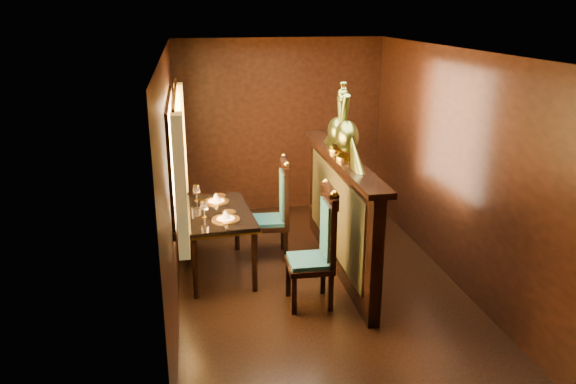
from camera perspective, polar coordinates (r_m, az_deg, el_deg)
name	(u,v)px	position (r m, az deg, el deg)	size (l,w,h in m)	color
ground	(317,282)	(6.29, 2.95, -9.16)	(5.00, 5.00, 0.00)	black
room_shell	(311,143)	(5.74, 2.34, 5.01)	(3.04, 5.04, 2.52)	black
partition	(340,211)	(6.34, 5.28, -1.94)	(0.26, 2.70, 1.36)	black
dining_table	(216,217)	(6.31, -7.29, -2.52)	(0.86, 1.31, 0.94)	black
chair_left	(321,243)	(5.62, 3.38, -5.21)	(0.46, 0.51, 1.27)	black
chair_right	(279,206)	(6.69, -0.95, -1.41)	(0.47, 0.50, 1.24)	black
peacock_left	(347,123)	(5.90, 6.05, 7.04)	(0.25, 0.67, 0.79)	#1B522D
peacock_right	(338,119)	(6.25, 5.14, 7.41)	(0.23, 0.62, 0.73)	#1B522D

